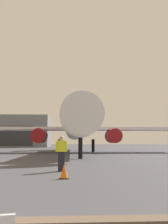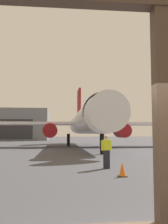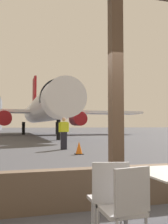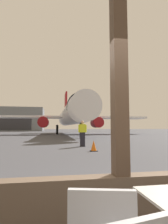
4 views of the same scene
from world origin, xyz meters
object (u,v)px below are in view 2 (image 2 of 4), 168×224
object	(u,v)px
ground_crew_worker	(106,151)
traffic_cone	(122,170)
airplane	(87,121)
distant_hangar	(5,125)

from	to	relation	value
ground_crew_worker	traffic_cone	distance (m)	2.60
airplane	distant_hangar	world-z (taller)	airplane
traffic_cone	airplane	bearing A→B (deg)	87.33
ground_crew_worker	distant_hangar	xyz separation A→B (m)	(-17.84, 60.27, 3.35)
traffic_cone	distant_hangar	bearing A→B (deg)	106.03
airplane	distant_hangar	size ratio (longest dim) A/B	1.27
ground_crew_worker	distant_hangar	size ratio (longest dim) A/B	0.07
airplane	distant_hangar	bearing A→B (deg)	115.96
ground_crew_worker	traffic_cone	world-z (taller)	ground_crew_worker
airplane	ground_crew_worker	bearing A→B (deg)	-93.53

